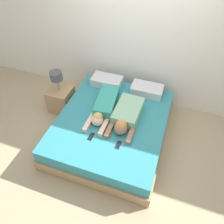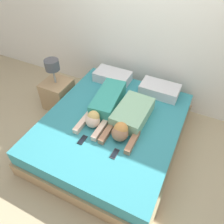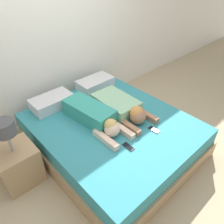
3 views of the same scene
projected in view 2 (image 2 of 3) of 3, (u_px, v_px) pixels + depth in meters
name	position (u px, v px, depth m)	size (l,w,h in m)	color
ground_plane	(112.00, 141.00, 3.18)	(12.00, 12.00, 0.00)	tan
wall_back	(149.00, 23.00, 3.05)	(12.00, 0.06, 2.60)	white
bed	(112.00, 132.00, 3.03)	(1.78, 2.06, 0.44)	tan
pillow_head_left	(113.00, 76.00, 3.47)	(0.56, 0.32, 0.15)	silver
pillow_head_right	(160.00, 90.00, 3.22)	(0.56, 0.32, 0.15)	silver
person_left	(105.00, 104.00, 2.94)	(0.38, 1.02, 0.22)	teal
person_right	(129.00, 118.00, 2.77)	(0.41, 0.90, 0.23)	#8CBF99
cell_phone_left	(82.00, 140.00, 2.62)	(0.06, 0.14, 0.01)	black
cell_phone_right	(115.00, 154.00, 2.48)	(0.06, 0.14, 0.01)	#2D2D33
nightstand	(58.00, 92.00, 3.56)	(0.42, 0.42, 0.87)	tan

